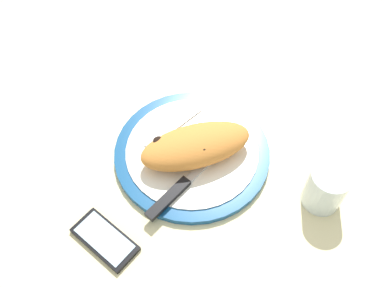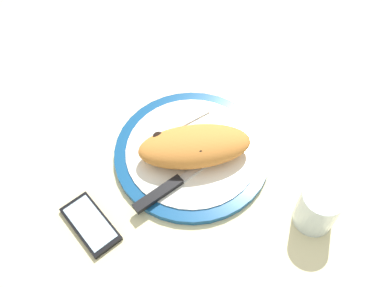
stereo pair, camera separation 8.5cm
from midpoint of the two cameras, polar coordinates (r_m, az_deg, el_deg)
name	(u,v)px [view 2 (the right image)]	position (r cm, az deg, el deg)	size (l,w,h in cm)	color
ground_plane	(192,158)	(88.98, 2.72, -2.14)	(150.00, 150.00, 3.00)	beige
plate	(192,152)	(87.04, 2.78, -1.30)	(32.56, 32.56, 1.74)	navy
calzone	(195,146)	(83.04, 3.30, -0.51)	(24.62, 15.75, 6.17)	orange
fork	(173,129)	(89.04, 0.13, 1.85)	(15.39, 4.26, 0.40)	silver
knife	(169,187)	(80.95, -0.15, -6.11)	(22.57, 7.67, 1.20)	silver
smartphone	(90,224)	(80.69, -10.87, -10.97)	(9.43, 13.82, 1.16)	black
water_glass	(317,210)	(81.36, 19.72, -8.73)	(7.50, 7.50, 9.16)	silver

